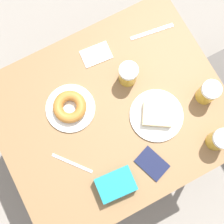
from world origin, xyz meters
The scene contains 12 objects.
ground_plane centered at (0.00, 0.00, 0.00)m, with size 8.00×8.00×0.00m, color gray.
table centered at (0.00, 0.00, 0.69)m, with size 0.81×0.98×0.76m.
plate_with_cake centered at (0.10, 0.16, 0.77)m, with size 0.23×0.23×0.04m.
plate_with_donut centered at (-0.10, -0.15, 0.78)m, with size 0.21×0.21×0.05m.
beer_mug_left centered at (0.31, 0.33, 0.82)m, with size 0.08×0.08×0.11m.
beer_mug_center centered at (-0.11, 0.13, 0.82)m, with size 0.08×0.08×0.11m.
beer_mug_right centered at (0.12, 0.39, 0.82)m, with size 0.08×0.08×0.11m.
napkin_folded centered at (-0.27, 0.06, 0.76)m, with size 0.10×0.14×0.00m.
fork centered at (0.11, -0.25, 0.76)m, with size 0.15×0.12×0.00m.
knife centered at (-0.25, 0.34, 0.76)m, with size 0.04×0.21×0.00m.
passport_near_edge centered at (0.27, 0.05, 0.76)m, with size 0.15×0.13×0.01m.
blue_pouch centered at (0.27, -0.13, 0.79)m, with size 0.11×0.16×0.06m.
Camera 1 is at (0.24, -0.13, 2.07)m, focal length 50.00 mm.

